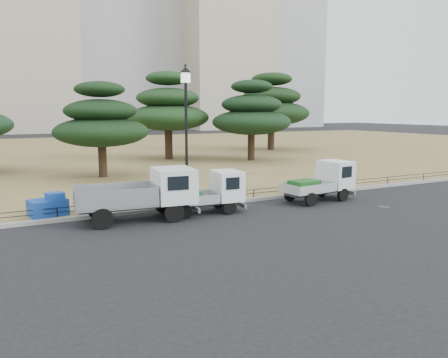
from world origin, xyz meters
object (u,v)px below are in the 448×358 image
truck_kei_rear (322,181)px  truck_large (144,192)px  truck_kei_front (209,192)px  street_lamp (186,112)px  tarp_pile (49,206)px

truck_kei_rear → truck_large: bearing=172.9°
truck_kei_front → street_lamp: (-0.41, 1.52, 3.37)m
truck_large → truck_kei_front: bearing=4.0°
truck_kei_front → street_lamp: street_lamp is taller
street_lamp → truck_kei_rear: bearing=-14.4°
truck_large → truck_kei_front: 2.87m
truck_kei_front → street_lamp: 3.72m
truck_kei_rear → street_lamp: 7.37m
truck_large → truck_kei_rear: bearing=3.8°
truck_kei_front → street_lamp: size_ratio=0.56×
truck_large → street_lamp: 4.23m
truck_large → tarp_pile: truck_large is taller
truck_kei_rear → street_lamp: size_ratio=0.62×
truck_kei_front → truck_kei_rear: bearing=2.9°
truck_large → tarp_pile: size_ratio=3.01×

